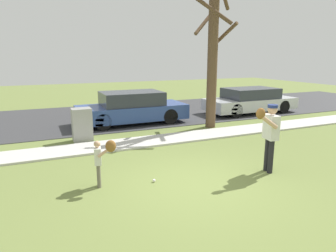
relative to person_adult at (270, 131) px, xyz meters
The scene contains 10 objects.
ground_plane 4.17m from the person_adult, 118.69° to the left, with size 48.00×48.00×0.00m, color olive.
sidewalk_strip 4.25m from the person_adult, 118.03° to the left, with size 36.00×1.20×0.06m, color beige.
road_surface 8.92m from the person_adult, 102.65° to the left, with size 36.00×6.80×0.02m, color #38383A.
person_adult is the anchor object (origin of this frame).
person_child 3.96m from the person_adult, 169.15° to the left, with size 0.46×0.48×1.08m.
baseball 2.98m from the person_adult, 169.06° to the left, with size 0.07×0.07×0.07m, color white.
utility_cabinet 5.99m from the person_adult, 128.53° to the left, with size 0.63×0.51×1.11m, color gray.
street_tree_near 5.22m from the person_adult, 74.73° to the left, with size 1.85×1.88×5.43m.
parked_wagon_blue 6.76m from the person_adult, 102.01° to the left, with size 4.50×1.80×1.33m.
parked_sedan_silver 8.13m from the person_adult, 54.39° to the left, with size 4.60×1.80×1.23m.
Camera 1 is at (-3.06, -5.42, 2.77)m, focal length 32.10 mm.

